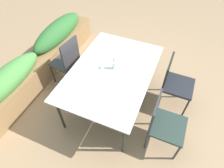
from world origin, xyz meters
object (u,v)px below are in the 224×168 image
Objects in this scene: chair_far_side at (67,60)px; flower_vase at (114,64)px; chair_near_left at (163,122)px; planter_box at (39,61)px; dining_table at (112,73)px; chair_near_right at (174,81)px.

chair_far_side and flower_vase have the same top height.
chair_far_side is 1.10× the size of chair_near_left.
chair_far_side is 0.98m from flower_vase.
dining_table is at bearing -92.07° from planter_box.
chair_far_side is 1.92m from chair_near_left.
chair_near_right reaches higher than dining_table.
dining_table is 0.15m from flower_vase.
chair_near_right is at bearing -66.72° from dining_table.
flower_vase reaches higher than planter_box.
chair_near_right is 0.93× the size of chair_far_side.
chair_near_left is 1.08m from flower_vase.
chair_near_right is at bearing -179.92° from chair_near_left.
chair_far_side is at bearing -81.97° from planter_box.
chair_near_right is 1.03m from flower_vase.
flower_vase reaches higher than dining_table.
dining_table is 7.66× the size of flower_vase.
chair_near_right reaches higher than planter_box.
chair_near_left is at bearing -97.88° from chair_far_side.
chair_near_left is (-0.40, -0.92, -0.21)m from dining_table.
planter_box reaches higher than dining_table.
dining_table is 0.95m from chair_far_side.
dining_table is 0.53× the size of planter_box.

